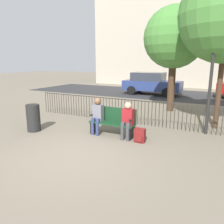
{
  "coord_description": "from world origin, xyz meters",
  "views": [
    {
      "loc": [
        3.18,
        -4.31,
        2.39
      ],
      "look_at": [
        0.0,
        1.78,
        0.8
      ],
      "focal_mm": 35.0,
      "sensor_mm": 36.0,
      "label": 1
    }
  ],
  "objects_px": {
    "lamp_post": "(213,55)",
    "backpack": "(140,136)",
    "seated_person_1": "(127,119)",
    "trash_bin": "(33,118)",
    "seated_person_0": "(97,113)",
    "tree_1": "(174,38)",
    "park_bench": "(113,121)",
    "parked_car_1": "(151,83)"
  },
  "relations": [
    {
      "from": "lamp_post",
      "to": "backpack",
      "type": "bearing_deg",
      "value": -133.8
    },
    {
      "from": "seated_person_1",
      "to": "trash_bin",
      "type": "xyz_separation_m",
      "value": [
        -3.25,
        -0.77,
        -0.19
      ]
    },
    {
      "from": "seated_person_0",
      "to": "backpack",
      "type": "xyz_separation_m",
      "value": [
        1.55,
        -0.1,
        -0.49
      ]
    },
    {
      "from": "backpack",
      "to": "lamp_post",
      "type": "height_order",
      "value": "lamp_post"
    },
    {
      "from": "backpack",
      "to": "trash_bin",
      "type": "distance_m",
      "value": 3.77
    },
    {
      "from": "tree_1",
      "to": "seated_person_1",
      "type": "bearing_deg",
      "value": -93.0
    },
    {
      "from": "seated_person_1",
      "to": "lamp_post",
      "type": "bearing_deg",
      "value": 37.83
    },
    {
      "from": "park_bench",
      "to": "parked_car_1",
      "type": "xyz_separation_m",
      "value": [
        -1.76,
        9.56,
        0.36
      ]
    },
    {
      "from": "tree_1",
      "to": "lamp_post",
      "type": "relative_size",
      "value": 1.25
    },
    {
      "from": "seated_person_0",
      "to": "tree_1",
      "type": "relative_size",
      "value": 0.25
    },
    {
      "from": "seated_person_1",
      "to": "park_bench",
      "type": "bearing_deg",
      "value": 167.26
    },
    {
      "from": "trash_bin",
      "to": "seated_person_1",
      "type": "bearing_deg",
      "value": 13.32
    },
    {
      "from": "tree_1",
      "to": "lamp_post",
      "type": "bearing_deg",
      "value": -58.06
    },
    {
      "from": "park_bench",
      "to": "lamp_post",
      "type": "distance_m",
      "value": 3.78
    },
    {
      "from": "seated_person_0",
      "to": "parked_car_1",
      "type": "xyz_separation_m",
      "value": [
        -1.24,
        9.69,
        0.14
      ]
    },
    {
      "from": "seated_person_1",
      "to": "trash_bin",
      "type": "distance_m",
      "value": 3.34
    },
    {
      "from": "backpack",
      "to": "lamp_post",
      "type": "xyz_separation_m",
      "value": [
        1.71,
        1.78,
        2.37
      ]
    },
    {
      "from": "park_bench",
      "to": "parked_car_1",
      "type": "height_order",
      "value": "parked_car_1"
    },
    {
      "from": "park_bench",
      "to": "backpack",
      "type": "bearing_deg",
      "value": -12.49
    },
    {
      "from": "park_bench",
      "to": "seated_person_0",
      "type": "xyz_separation_m",
      "value": [
        -0.52,
        -0.12,
        0.22
      ]
    },
    {
      "from": "tree_1",
      "to": "trash_bin",
      "type": "xyz_separation_m",
      "value": [
        -3.5,
        -5.52,
        -2.99
      ]
    },
    {
      "from": "seated_person_0",
      "to": "trash_bin",
      "type": "distance_m",
      "value": 2.3
    },
    {
      "from": "backpack",
      "to": "parked_car_1",
      "type": "bearing_deg",
      "value": 105.89
    },
    {
      "from": "parked_car_1",
      "to": "trash_bin",
      "type": "xyz_separation_m",
      "value": [
        -0.92,
        -10.46,
        -0.37
      ]
    },
    {
      "from": "park_bench",
      "to": "backpack",
      "type": "height_order",
      "value": "park_bench"
    },
    {
      "from": "park_bench",
      "to": "lamp_post",
      "type": "relative_size",
      "value": 0.39
    },
    {
      "from": "seated_person_0",
      "to": "seated_person_1",
      "type": "height_order",
      "value": "seated_person_0"
    },
    {
      "from": "backpack",
      "to": "parked_car_1",
      "type": "relative_size",
      "value": 0.1
    },
    {
      "from": "park_bench",
      "to": "parked_car_1",
      "type": "distance_m",
      "value": 9.73
    },
    {
      "from": "tree_1",
      "to": "parked_car_1",
      "type": "relative_size",
      "value": 1.17
    },
    {
      "from": "seated_person_0",
      "to": "park_bench",
      "type": "bearing_deg",
      "value": 13.42
    },
    {
      "from": "seated_person_1",
      "to": "parked_car_1",
      "type": "height_order",
      "value": "parked_car_1"
    },
    {
      "from": "backpack",
      "to": "trash_bin",
      "type": "height_order",
      "value": "trash_bin"
    },
    {
      "from": "seated_person_1",
      "to": "backpack",
      "type": "xyz_separation_m",
      "value": [
        0.46,
        -0.1,
        -0.45
      ]
    },
    {
      "from": "seated_person_1",
      "to": "parked_car_1",
      "type": "relative_size",
      "value": 0.28
    },
    {
      "from": "lamp_post",
      "to": "parked_car_1",
      "type": "relative_size",
      "value": 0.94
    },
    {
      "from": "park_bench",
      "to": "seated_person_1",
      "type": "distance_m",
      "value": 0.61
    },
    {
      "from": "seated_person_1",
      "to": "tree_1",
      "type": "height_order",
      "value": "tree_1"
    },
    {
      "from": "park_bench",
      "to": "seated_person_0",
      "type": "bearing_deg",
      "value": -166.58
    },
    {
      "from": "trash_bin",
      "to": "lamp_post",
      "type": "bearing_deg",
      "value": 24.35
    },
    {
      "from": "parked_car_1",
      "to": "trash_bin",
      "type": "height_order",
      "value": "parked_car_1"
    },
    {
      "from": "tree_1",
      "to": "seated_person_0",
      "type": "bearing_deg",
      "value": -105.75
    }
  ]
}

